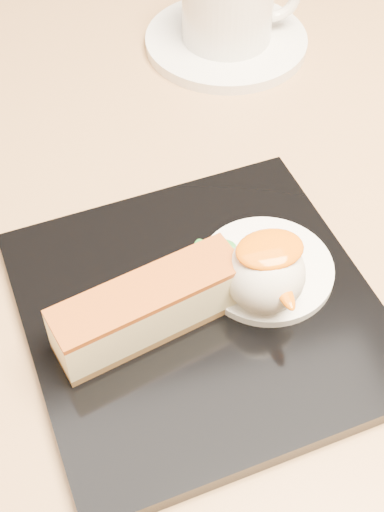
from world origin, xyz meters
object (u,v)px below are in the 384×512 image
object	(u,v)px
dessert_plate	(201,312)
cheesecake	(149,308)
table	(170,371)
saucer	(226,41)
coffee_cup	(230,2)
ice_cream_scoop	(265,274)

from	to	relation	value
dessert_plate	cheesecake	distance (m)	0.04
dessert_plate	cheesecake	world-z (taller)	cheesecake
table	dessert_plate	bearing A→B (deg)	-81.29
cheesecake	saucer	distance (m)	0.33
dessert_plate	coffee_cup	world-z (taller)	coffee_cup
saucer	coffee_cup	bearing A→B (deg)	-4.24
table	ice_cream_scoop	world-z (taller)	ice_cream_scoop
cheesecake	ice_cream_scoop	world-z (taller)	ice_cream_scoop
table	saucer	distance (m)	0.31
table	saucer	size ratio (longest dim) A/B	5.33
ice_cream_scoop	coffee_cup	size ratio (longest dim) A/B	0.46
cheesecake	saucer	bearing A→B (deg)	49.84
ice_cream_scoop	saucer	world-z (taller)	ice_cream_scoop
saucer	coffee_cup	size ratio (longest dim) A/B	1.37
dessert_plate	ice_cream_scoop	distance (m)	0.05
table	cheesecake	distance (m)	0.20
dessert_plate	ice_cream_scoop	size ratio (longest dim) A/B	4.34
table	dessert_plate	world-z (taller)	dessert_plate
cheesecake	saucer	xyz separation A→B (m)	(0.15, 0.29, -0.03)
dessert_plate	ice_cream_scoop	world-z (taller)	ice_cream_scoop
ice_cream_scoop	saucer	bearing A→B (deg)	76.01
cheesecake	coffee_cup	xyz separation A→B (m)	(0.15, 0.29, 0.01)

